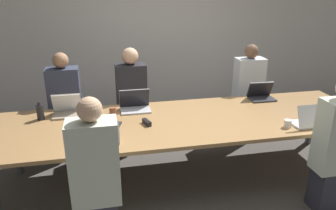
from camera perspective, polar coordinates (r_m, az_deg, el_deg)
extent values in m
plane|color=#4C4742|center=(4.04, 2.90, -12.02)|extent=(24.00, 24.00, 0.00)
cube|color=beige|center=(5.61, -2.54, 12.64)|extent=(12.00, 0.06, 2.80)
cube|color=#9E7547|center=(3.71, 3.09, -2.79)|extent=(4.27, 1.27, 0.04)
cylinder|color=#4C4C51|center=(4.30, -24.96, -6.71)|extent=(0.08, 0.08, 0.69)
cylinder|color=#4C4C51|center=(5.04, 23.67, -2.56)|extent=(0.08, 0.08, 0.69)
cube|color=#333338|center=(4.47, 16.03, 0.99)|extent=(0.33, 0.22, 0.02)
cube|color=#333338|center=(4.50, 15.72, 2.71)|extent=(0.33, 0.09, 0.21)
cube|color=black|center=(4.50, 15.77, 2.62)|extent=(0.33, 0.09, 0.21)
cube|color=#2D2D38|center=(5.06, 13.30, -2.66)|extent=(0.32, 0.24, 0.45)
cube|color=silver|center=(4.86, 13.87, 3.72)|extent=(0.40, 0.24, 0.73)
sphere|color=brown|center=(4.76, 14.34, 9.04)|extent=(0.20, 0.20, 0.20)
cube|color=#B7B7BC|center=(3.94, -5.67, -0.93)|extent=(0.35, 0.23, 0.02)
cube|color=#B7B7BC|center=(3.99, -5.88, 1.24)|extent=(0.36, 0.08, 0.23)
cube|color=black|center=(3.98, -5.87, 1.15)|extent=(0.35, 0.08, 0.23)
cube|color=#2D2D38|center=(4.62, -6.10, -4.51)|extent=(0.32, 0.24, 0.45)
cube|color=#232328|center=(4.41, -6.39, 2.44)|extent=(0.40, 0.24, 0.73)
sphere|color=tan|center=(4.28, -6.64, 8.45)|extent=(0.22, 0.22, 0.22)
cylinder|color=brown|center=(3.87, -9.60, -1.02)|extent=(0.08, 0.08, 0.09)
cube|color=gray|center=(3.97, -17.15, -1.67)|extent=(0.32, 0.24, 0.02)
cube|color=gray|center=(4.00, -17.24, 0.45)|extent=(0.32, 0.10, 0.23)
cube|color=silver|center=(3.99, -17.25, 0.35)|extent=(0.32, 0.10, 0.23)
cube|color=#2D2D38|center=(4.61, -16.78, -5.37)|extent=(0.32, 0.24, 0.45)
cube|color=#33384C|center=(4.40, -17.56, 1.54)|extent=(0.40, 0.24, 0.73)
sphere|color=#9E7051|center=(4.28, -18.23, 7.39)|extent=(0.20, 0.20, 0.20)
cylinder|color=black|center=(3.93, -21.36, -1.19)|extent=(0.08, 0.08, 0.17)
cylinder|color=black|center=(3.90, -21.56, 0.25)|extent=(0.04, 0.04, 0.04)
cube|color=silver|center=(3.87, 23.20, -3.00)|extent=(0.36, 0.24, 0.02)
cube|color=silver|center=(3.77, 24.17, -1.76)|extent=(0.36, 0.10, 0.23)
cube|color=#0F1933|center=(3.77, 24.07, -1.76)|extent=(0.36, 0.10, 0.23)
cube|color=#2D2D38|center=(3.78, 26.11, -12.91)|extent=(0.32, 0.24, 0.45)
cylinder|color=white|center=(3.71, 20.13, -3.05)|extent=(0.08, 0.08, 0.08)
cube|color=silver|center=(3.26, -11.27, -6.10)|extent=(0.32, 0.20, 0.02)
cube|color=silver|center=(3.13, -11.38, -5.00)|extent=(0.32, 0.06, 0.20)
cube|color=silver|center=(3.14, -11.38, -4.96)|extent=(0.32, 0.06, 0.20)
cube|color=beige|center=(2.75, -12.72, -9.75)|extent=(0.40, 0.24, 0.73)
sphere|color=tan|center=(2.55, -13.52, -0.75)|extent=(0.20, 0.20, 0.20)
cube|color=black|center=(3.56, -3.72, -3.02)|extent=(0.09, 0.16, 0.05)
cube|color=#232328|center=(3.60, -9.87, -3.29)|extent=(0.24, 0.18, 0.02)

